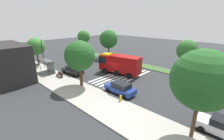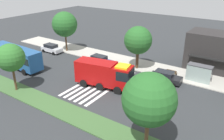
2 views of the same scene
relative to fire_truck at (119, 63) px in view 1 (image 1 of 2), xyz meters
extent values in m
plane|color=#2D3033|center=(0.30, 0.57, -2.08)|extent=(120.00, 120.00, 0.00)
cube|color=#ADA89E|center=(0.30, 9.98, -2.01)|extent=(60.00, 5.17, 0.14)
cube|color=#3D6033|center=(0.30, -7.76, -2.01)|extent=(60.00, 3.00, 0.14)
cube|color=silver|center=(-3.61, 0.57, -2.08)|extent=(0.45, 12.29, 0.01)
cube|color=silver|center=(-2.71, 0.57, -2.08)|extent=(0.45, 12.29, 0.01)
cube|color=silver|center=(-1.81, 0.57, -2.08)|extent=(0.45, 12.29, 0.01)
cube|color=silver|center=(-0.91, 0.57, -2.08)|extent=(0.45, 12.29, 0.01)
cube|color=silver|center=(-0.01, 0.57, -2.08)|extent=(0.45, 12.29, 0.01)
cube|color=silver|center=(0.89, 0.57, -2.08)|extent=(0.45, 12.29, 0.01)
cube|color=#A50C0C|center=(2.52, 0.46, -0.07)|extent=(2.83, 2.89, 2.93)
cube|color=#A50C0C|center=(-1.44, -0.27, 0.02)|extent=(5.99, 3.47, 3.11)
cube|color=black|center=(2.87, 0.53, 0.52)|extent=(2.17, 2.79, 1.29)
cube|color=silver|center=(3.80, 0.70, -1.28)|extent=(0.69, 2.49, 0.50)
cube|color=yellow|center=(2.52, 0.46, 1.52)|extent=(1.98, 2.02, 0.24)
cylinder|color=black|center=(2.05, 1.65, -1.53)|extent=(1.14, 0.49, 1.10)
cylinder|color=black|center=(2.51, -0.80, -1.53)|extent=(1.14, 0.49, 1.10)
cylinder|color=black|center=(-3.05, 0.70, -1.53)|extent=(1.14, 0.49, 1.10)
cylinder|color=black|center=(-2.60, -1.75, -1.53)|extent=(1.14, 0.49, 1.10)
cylinder|color=black|center=(-0.56, 1.16, -1.53)|extent=(1.14, 0.49, 1.10)
cylinder|color=black|center=(-0.10, -1.29, -1.53)|extent=(1.14, 0.49, 1.10)
cube|color=silver|center=(-17.80, 6.20, -1.39)|extent=(4.54, 1.93, 0.74)
cylinder|color=black|center=(-16.30, 7.11, -1.76)|extent=(0.64, 0.23, 0.64)
cylinder|color=black|center=(-16.33, 5.24, -1.76)|extent=(0.64, 0.23, 0.64)
cube|color=navy|center=(-5.60, 6.20, -1.41)|extent=(4.57, 1.89, 0.71)
cube|color=black|center=(-5.83, 6.20, -0.72)|extent=(2.57, 1.65, 0.67)
cylinder|color=black|center=(-4.09, 7.11, -1.76)|extent=(0.64, 0.22, 0.64)
cylinder|color=black|center=(-4.10, 5.26, -1.76)|extent=(0.64, 0.22, 0.64)
cylinder|color=black|center=(-7.10, 7.14, -1.76)|extent=(0.64, 0.22, 0.64)
cylinder|color=black|center=(-7.11, 5.28, -1.76)|extent=(0.64, 0.22, 0.64)
cube|color=black|center=(6.39, 6.20, -1.41)|extent=(4.76, 2.14, 0.72)
cube|color=black|center=(6.16, 6.19, -0.72)|extent=(2.70, 1.81, 0.65)
cylinder|color=black|center=(7.88, 7.23, -1.76)|extent=(0.65, 0.25, 0.64)
cylinder|color=black|center=(7.98, 5.34, -1.76)|extent=(0.65, 0.25, 0.64)
cylinder|color=black|center=(4.81, 7.06, -1.76)|extent=(0.65, 0.25, 0.64)
cylinder|color=black|center=(4.91, 5.17, -1.76)|extent=(0.65, 0.25, 0.64)
cylinder|color=black|center=(-13.01, -3.92, -1.58)|extent=(1.01, 0.34, 1.00)
cylinder|color=black|center=(-12.92, -1.37, -1.58)|extent=(1.01, 0.34, 1.00)
cube|color=#4C4C51|center=(10.38, 9.21, 0.46)|extent=(3.50, 1.40, 0.12)
cube|color=#8C9E99|center=(10.38, 8.55, -0.74)|extent=(3.50, 0.08, 2.40)
cylinder|color=#333338|center=(8.68, 9.86, -0.74)|extent=(0.08, 0.08, 2.40)
cylinder|color=#333338|center=(12.08, 9.86, -0.74)|extent=(0.08, 0.08, 2.40)
cube|color=#4C3823|center=(6.38, 8.95, -1.53)|extent=(1.60, 0.50, 0.08)
cube|color=#4C3823|center=(6.38, 8.73, -1.27)|extent=(1.60, 0.06, 0.45)
cube|color=black|center=(5.66, 8.95, -1.76)|extent=(0.08, 0.45, 0.37)
cube|color=black|center=(7.10, 8.95, -1.76)|extent=(0.08, 0.45, 0.37)
cylinder|color=#2D2D30|center=(14.42, 8.00, 0.98)|extent=(0.16, 0.16, 5.86)
sphere|color=white|center=(14.42, 8.00, 4.09)|extent=(0.36, 0.36, 0.36)
cube|color=#282626|center=(12.00, 15.20, 1.02)|extent=(10.52, 5.26, 6.20)
cube|color=black|center=(12.00, 12.17, 0.72)|extent=(8.42, 0.80, 0.16)
cylinder|color=#513823|center=(-15.84, 8.40, -0.10)|extent=(0.33, 0.33, 3.69)
sphere|color=#235B23|center=(-15.84, 8.40, 3.48)|extent=(4.94, 4.94, 4.94)
cylinder|color=#47301E|center=(0.46, 8.40, -0.34)|extent=(0.48, 0.48, 3.21)
sphere|color=#235B23|center=(0.46, 8.40, 2.85)|extent=(4.54, 4.54, 4.54)
cylinder|color=#513823|center=(16.63, 8.40, -0.45)|extent=(0.33, 0.33, 3.00)
sphere|color=#387F33|center=(16.63, 8.40, 2.37)|extent=(3.77, 3.77, 3.77)
cylinder|color=#513823|center=(-9.57, -7.76, -0.25)|extent=(0.31, 0.31, 3.39)
sphere|color=#2D6B28|center=(-9.57, -7.76, 2.74)|extent=(3.69, 3.69, 3.69)
cylinder|color=#513823|center=(10.17, -7.76, -0.29)|extent=(0.37, 0.37, 3.31)
sphere|color=#235B23|center=(10.17, -7.76, 3.04)|extent=(4.77, 4.77, 4.77)
cylinder|color=#47301E|center=(20.91, -7.76, -0.20)|extent=(0.56, 0.56, 3.49)
sphere|color=#2D6B28|center=(20.91, -7.76, 2.89)|extent=(3.85, 3.85, 3.85)
cylinder|color=gold|center=(-7.18, 7.90, -1.59)|extent=(0.28, 0.28, 0.70)
camera|label=1|loc=(-18.26, 21.42, 8.01)|focal=24.54mm
camera|label=2|loc=(17.02, -23.49, 13.03)|focal=36.77mm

